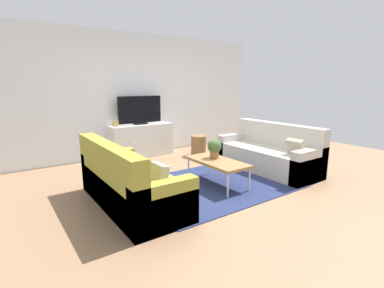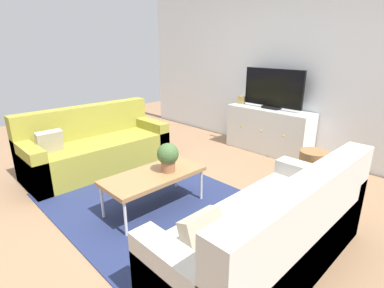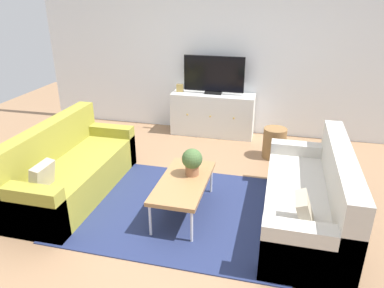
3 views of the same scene
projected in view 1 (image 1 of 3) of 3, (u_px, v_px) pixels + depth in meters
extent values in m
plane|color=#997251|center=(207.00, 182.00, 4.71)|extent=(10.00, 10.00, 0.00)
cube|color=white|center=(138.00, 95.00, 6.47)|extent=(6.40, 0.12, 2.70)
cube|color=navy|center=(212.00, 185.00, 4.59)|extent=(2.50, 1.90, 0.01)
cube|color=olive|center=(132.00, 189.00, 3.82)|extent=(0.80, 1.94, 0.43)
cube|color=olive|center=(109.00, 177.00, 3.61)|extent=(0.20, 1.94, 0.87)
cube|color=olive|center=(110.00, 168.00, 4.51)|extent=(0.80, 0.18, 0.57)
cube|color=olive|center=(165.00, 207.00, 3.11)|extent=(0.80, 0.18, 0.57)
cube|color=#B2A58C|center=(158.00, 177.00, 3.27)|extent=(0.16, 0.30, 0.31)
cube|color=beige|center=(267.00, 159.00, 5.34)|extent=(0.80, 1.94, 0.43)
cube|color=beige|center=(278.00, 146.00, 5.47)|extent=(0.20, 1.94, 0.87)
cube|color=beige|center=(234.00, 147.00, 6.03)|extent=(0.80, 0.18, 0.57)
cube|color=beige|center=(309.00, 166.00, 4.63)|extent=(0.80, 0.18, 0.57)
cube|color=#B2A58C|center=(296.00, 148.00, 4.73)|extent=(0.19, 0.30, 0.32)
cube|color=#A37547|center=(217.00, 162.00, 4.50)|extent=(0.51, 1.07, 0.04)
cylinder|color=silver|center=(228.00, 186.00, 4.03)|extent=(0.03, 0.03, 0.37)
cylinder|color=silver|center=(249.00, 180.00, 4.27)|extent=(0.03, 0.03, 0.37)
cylinder|color=silver|center=(188.00, 169.00, 4.82)|extent=(0.03, 0.03, 0.37)
cylinder|color=silver|center=(208.00, 165.00, 5.07)|extent=(0.03, 0.03, 0.37)
cylinder|color=#936042|center=(214.00, 155.00, 4.64)|extent=(0.15, 0.15, 0.11)
sphere|color=#426033|center=(214.00, 146.00, 4.61)|extent=(0.23, 0.23, 0.23)
cube|color=silver|center=(141.00, 140.00, 6.40)|extent=(1.40, 0.44, 0.72)
sphere|color=#B79338|center=(129.00, 142.00, 5.98)|extent=(0.03, 0.03, 0.03)
sphere|color=#B79338|center=(146.00, 140.00, 6.20)|extent=(0.03, 0.03, 0.03)
sphere|color=#B79338|center=(162.00, 138.00, 6.43)|extent=(0.03, 0.03, 0.03)
cube|color=black|center=(140.00, 123.00, 6.34)|extent=(0.28, 0.16, 0.04)
cube|color=black|center=(140.00, 109.00, 6.27)|extent=(1.01, 0.04, 0.58)
cube|color=tan|center=(116.00, 124.00, 5.98)|extent=(0.11, 0.07, 0.13)
cylinder|color=olive|center=(199.00, 146.00, 6.46)|extent=(0.34, 0.34, 0.45)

